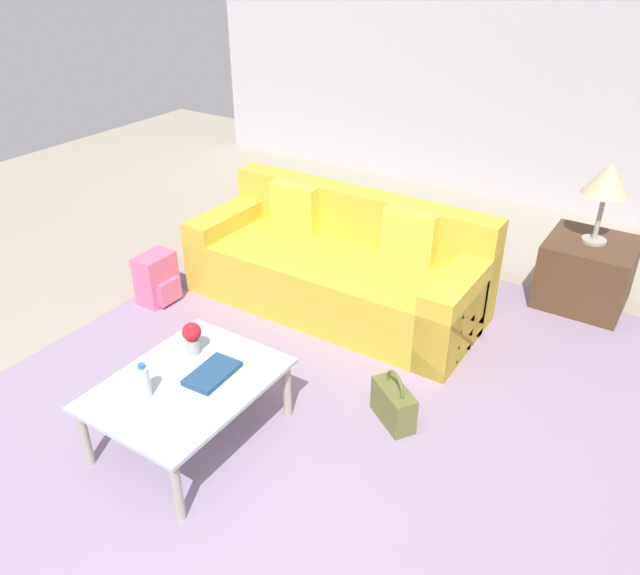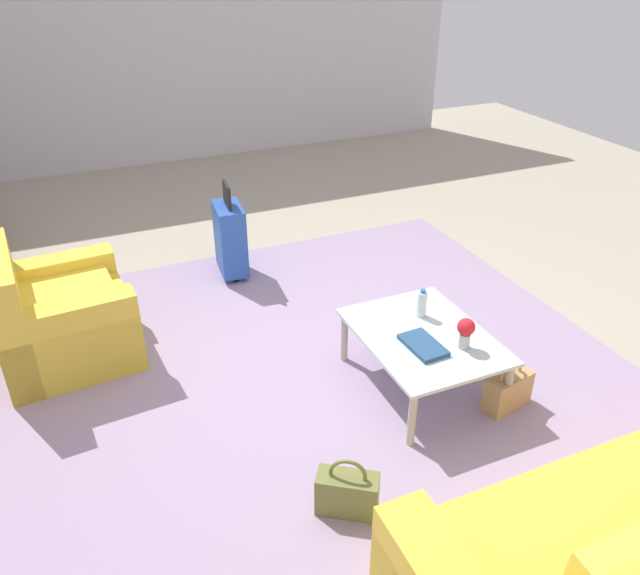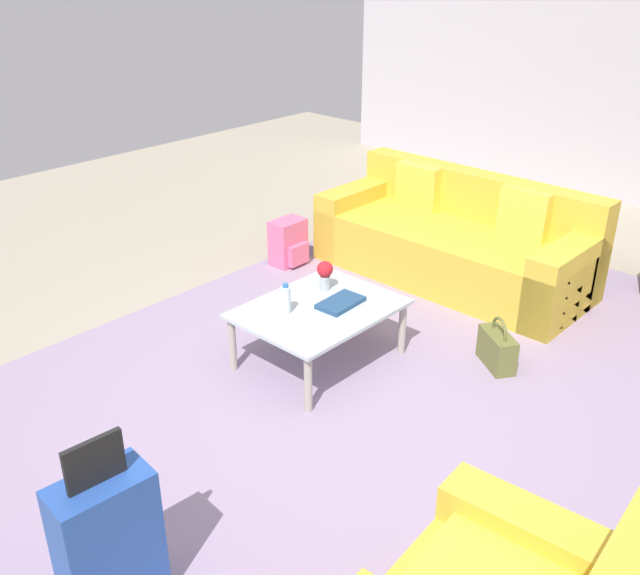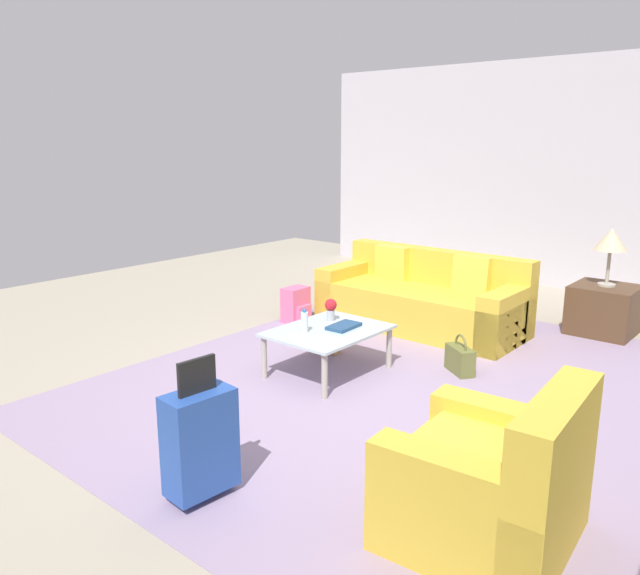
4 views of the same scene
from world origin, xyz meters
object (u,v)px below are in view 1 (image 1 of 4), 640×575
object	(u,v)px
water_bottle	(144,381)
table_lamp	(608,181)
coffee_table	(188,389)
backpack_pink	(158,279)
handbag_tan	(190,362)
coffee_table_book	(212,373)
side_table	(586,272)
couch	(341,267)
handbag_olive	(393,404)
flower_vase	(192,336)

from	to	relation	value
water_bottle	table_lamp	distance (m)	3.44
coffee_table	backpack_pink	world-z (taller)	coffee_table
handbag_tan	coffee_table_book	bearing A→B (deg)	58.93
table_lamp	side_table	bearing A→B (deg)	0.00
couch	coffee_table_book	distance (m)	1.69
couch	handbag_tan	bearing A→B (deg)	-11.92
couch	water_bottle	xyz separation A→B (m)	(1.99, -0.00, 0.21)
coffee_table	table_lamp	bearing A→B (deg)	151.82
coffee_table	handbag_olive	world-z (taller)	coffee_table
couch	table_lamp	distance (m)	2.02
water_bottle	side_table	xyz separation A→B (m)	(-3.00, 1.60, -0.24)
handbag_tan	backpack_pink	bearing A→B (deg)	-123.57
side_table	handbag_olive	size ratio (longest dim) A/B	1.77
coffee_table_book	side_table	xyz separation A→B (m)	(-2.68, 1.42, -0.16)
handbag_olive	backpack_pink	xyz separation A→B (m)	(-0.25, -2.19, 0.06)
couch	table_lamp	xyz separation A→B (m)	(-1.01, 1.60, 0.71)
water_bottle	table_lamp	size ratio (longest dim) A/B	0.33
couch	side_table	distance (m)	1.89
handbag_olive	couch	bearing A→B (deg)	-136.24
table_lamp	backpack_pink	distance (m)	3.42
couch	water_bottle	world-z (taller)	couch
side_table	handbag_olive	world-z (taller)	side_table
side_table	flower_vase	bearing A→B (deg)	-32.60
flower_vase	side_table	bearing A→B (deg)	147.40
coffee_table	handbag_olive	distance (m)	1.19
couch	coffee_table	world-z (taller)	couch
flower_vase	side_table	world-z (taller)	flower_vase
table_lamp	coffee_table_book	bearing A→B (deg)	-27.92
couch	table_lamp	world-z (taller)	table_lamp
couch	water_bottle	distance (m)	2.00
flower_vase	coffee_table_book	bearing A→B (deg)	66.50
handbag_olive	handbag_tan	bearing A→B (deg)	-74.89
backpack_pink	flower_vase	bearing A→B (deg)	55.61
table_lamp	handbag_olive	size ratio (longest dim) A/B	1.72
couch	backpack_pink	world-z (taller)	couch
coffee_table_book	handbag_olive	size ratio (longest dim) A/B	0.87
coffee_table	coffee_table_book	xyz separation A→B (m)	(-0.12, 0.08, 0.06)
backpack_pink	table_lamp	bearing A→B (deg)	122.83
coffee_table_book	flower_vase	distance (m)	0.27
couch	coffee_table_book	size ratio (longest dim) A/B	7.17
water_bottle	flower_vase	distance (m)	0.42
coffee_table	side_table	bearing A→B (deg)	151.82
coffee_table_book	backpack_pink	distance (m)	1.64
water_bottle	side_table	distance (m)	3.41
coffee_table_book	flower_vase	size ratio (longest dim) A/B	1.52
handbag_tan	flower_vase	bearing A→B (deg)	52.71
coffee_table	water_bottle	bearing A→B (deg)	-26.57
table_lamp	handbag_olive	xyz separation A→B (m)	(2.05, -0.60, -0.87)
flower_vase	handbag_tan	bearing A→B (deg)	-127.29
water_bottle	handbag_olive	bearing A→B (deg)	133.75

